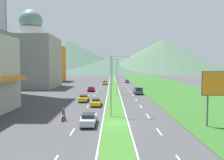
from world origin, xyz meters
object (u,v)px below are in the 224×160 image
Objects in this scene: car_1 at (91,89)px; street_lamp_far at (113,71)px; car_0 at (104,83)px; street_lamp_mid at (115,74)px; car_5 at (83,98)px; pickup_truck_0 at (138,91)px; street_lamp_near at (113,81)px; car_3 at (88,119)px; car_2 at (96,102)px; motorcycle_rider at (63,115)px; billboard_roadside at (221,86)px; car_4 at (126,81)px.

street_lamp_far is at bearing -22.80° from car_1.
street_lamp_far reaches higher than car_0.
street_lamp_mid reaches higher than car_5.
street_lamp_far is at bearing -163.74° from pickup_truck_0.
car_3 is at bearing -124.20° from street_lamp_near.
car_2 is at bearing -30.01° from pickup_truck_0.
motorcycle_rider is (-0.70, -16.83, -0.02)m from car_5.
street_lamp_far reaches higher than street_lamp_near.
car_0 reaches higher than car_3.
pickup_truck_0 is (13.44, 12.55, 0.22)m from car_5.
pickup_truck_0 is at bearing 101.22° from billboard_roadside.
car_0 is 1.01× the size of car_1.
street_lamp_far reaches higher than car_4.
car_0 is at bearing -162.25° from pickup_truck_0.
car_3 is (-3.27, -4.81, -4.60)m from street_lamp_near.
car_5 is 2.35× the size of motorcycle_rider.
car_5 is at bearing 113.87° from street_lamp_near.
street_lamp_far is 10.68m from car_0.
street_lamp_far is 18.57m from car_1.
street_lamp_near reaches higher than billboard_roadside.
car_3 is (0.04, -13.91, 0.04)m from car_2.
car_1 is 15.35m from pickup_truck_0.
pickup_truck_0 is (10.31, 31.82, 0.19)m from car_3.
car_3 is at bearing -7.77° from car_4.
street_lamp_far reaches higher than billboard_roadside.
street_lamp_mid is at bearing -173.40° from car_0.
car_2 is (-0.10, -49.92, -0.06)m from car_0.
car_5 is 0.87× the size of pickup_truck_0.
motorcycle_rider is at bearing -11.01° from car_4.
car_1 is at bearing 0.77° from car_5.
street_lamp_mid is 4.89× the size of motorcycle_rider.
car_4 is 73.00m from motorcycle_rider.
street_lamp_far is at bearing -4.91° from car_2.
street_lamp_mid is (0.71, 25.18, 0.26)m from street_lamp_near.
car_0 reaches higher than car_1.
car_1 is (-3.45, -25.09, -0.08)m from car_0.
street_lamp_far is 2.38× the size of car_1.
car_0 is 1.00× the size of car_4.
car_0 is at bearing -0.11° from car_2.
street_lamp_near is 4.65× the size of motorcycle_rider.
motorcycle_rider is (-13.94, -71.66, -0.00)m from car_4.
car_2 is at bearing -150.01° from car_5.
pickup_truck_0 is (-6.48, 32.68, -4.24)m from billboard_roadside.
street_lamp_mid reaches higher than car_3.
street_lamp_far is 1.94× the size of pickup_truck_0.
car_3 is (3.40, -38.74, 0.06)m from car_1.
car_0 is 0.82× the size of pickup_truck_0.
car_5 is at bearing 175.90° from car_0.
car_5 is (-6.64, -35.88, -5.24)m from street_lamp_far.
street_lamp_near is 34.89m from car_1.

